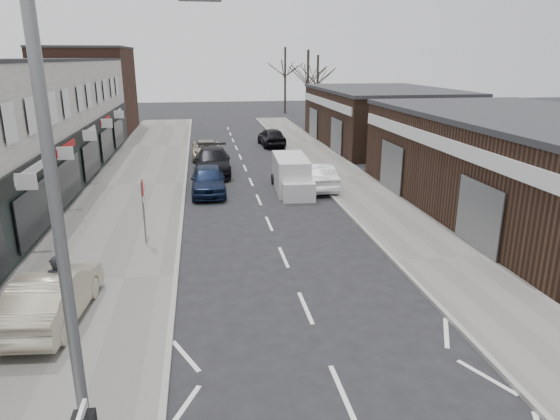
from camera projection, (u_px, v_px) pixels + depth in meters
name	position (u px, v px, depth m)	size (l,w,h in m)	color
pavement_left	(136.00, 185.00, 29.02)	(5.50, 64.00, 0.12)	slate
pavement_right	(343.00, 177.00, 30.90)	(3.50, 64.00, 0.12)	slate
brick_block_far	(88.00, 92.00, 48.57)	(8.00, 10.00, 8.00)	#43261D
right_unit_near	(529.00, 166.00, 23.71)	(10.00, 18.00, 4.50)	#352218
right_unit_far	(382.00, 118.00, 42.60)	(10.00, 16.00, 4.50)	#352218
tree_far_a	(307.00, 124.00, 55.95)	(3.60, 3.60, 8.00)	#382D26
tree_far_b	(317.00, 118.00, 61.99)	(3.60, 3.60, 7.50)	#382D26
tree_far_c	(285.00, 113.00, 67.21)	(3.60, 3.60, 8.50)	#382D26
street_lamp	(78.00, 263.00, 6.49)	(2.23, 0.22, 8.00)	slate
warning_sign	(143.00, 193.00, 19.19)	(0.12, 0.80, 2.70)	slate
white_van	(291.00, 175.00, 27.81)	(1.96, 4.99, 1.91)	silver
sedan_on_pavement	(53.00, 296.00, 13.82)	(1.55, 4.45, 1.46)	#AAA188
pedestrian	(59.00, 287.00, 13.86)	(0.68, 0.45, 1.87)	black
parked_car_left_a	(208.00, 180.00, 27.25)	(1.84, 4.56, 1.55)	#121D38
parked_car_left_b	(213.00, 162.00, 31.90)	(2.26, 5.57, 1.62)	black
parked_car_left_c	(207.00, 150.00, 36.89)	(2.15, 4.65, 1.29)	#A39682
parked_car_right_a	(316.00, 176.00, 28.29)	(1.57, 4.50, 1.48)	white
parked_car_right_b	(272.00, 137.00, 42.07)	(1.83, 4.55, 1.55)	black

